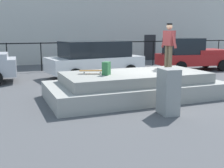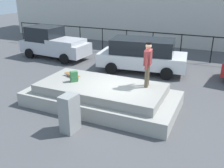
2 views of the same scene
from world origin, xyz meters
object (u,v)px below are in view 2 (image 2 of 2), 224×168
car_white_hatchback_mid (142,54)px  skateboard (72,75)px  utility_box (70,113)px  backpack (74,76)px  skateboarder (148,62)px  car_silver_pickup_near (53,43)px

car_white_hatchback_mid → skateboard: bearing=-109.5°
utility_box → backpack: bearing=122.6°
utility_box → skateboarder: bearing=61.8°
skateboarder → utility_box: 3.44m
car_silver_pickup_near → car_white_hatchback_mid: 6.20m
skateboarder → car_white_hatchback_mid: 4.57m
skateboarder → utility_box: (-1.73, -2.71, -1.22)m
skateboarder → skateboard: bearing=-174.3°
car_silver_pickup_near → utility_box: (6.01, -7.24, -0.33)m
skateboarder → backpack: size_ratio=3.96×
skateboard → car_silver_pickup_near: car_silver_pickup_near is taller
backpack → utility_box: bearing=-109.0°
utility_box → car_white_hatchback_mid: bearing=92.9°
backpack → skateboard: bearing=84.0°
car_white_hatchback_mid → car_silver_pickup_near: bearing=177.0°
skateboarder → car_silver_pickup_near: bearing=149.6°
skateboarder → backpack: bearing=-165.6°
car_silver_pickup_near → backpack: bearing=-46.7°
backpack → car_silver_pickup_near: 7.21m
backpack → skateboarder: bearing=-32.8°
backpack → car_white_hatchback_mid: bearing=28.6°
car_white_hatchback_mid → backpack: bearing=-104.2°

